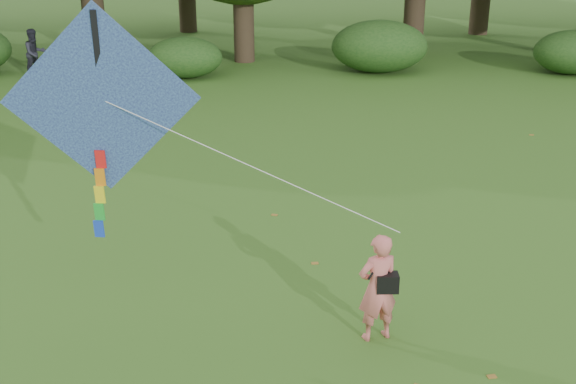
{
  "coord_description": "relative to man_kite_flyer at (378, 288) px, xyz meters",
  "views": [
    {
      "loc": [
        -0.92,
        -8.39,
        5.58
      ],
      "look_at": [
        -0.69,
        2.0,
        1.5
      ],
      "focal_mm": 45.0,
      "sensor_mm": 36.0,
      "label": 1
    }
  ],
  "objects": [
    {
      "name": "flying_kite",
      "position": [
        -3.66,
        0.74,
        2.41
      ],
      "size": [
        5.22,
        1.01,
        3.3
      ],
      "color": "#2867B1",
      "rests_on": "ground"
    },
    {
      "name": "ground",
      "position": [
        -0.49,
        -0.22,
        -0.79
      ],
      "size": [
        100.0,
        100.0,
        0.0
      ],
      "primitive_type": "plane",
      "color": "#265114",
      "rests_on": "ground"
    },
    {
      "name": "shrub_band",
      "position": [
        -1.21,
        17.38,
        0.07
      ],
      "size": [
        39.15,
        3.22,
        1.88
      ],
      "color": "#264919",
      "rests_on": "ground"
    },
    {
      "name": "man_kite_flyer",
      "position": [
        0.0,
        0.0,
        0.0
      ],
      "size": [
        0.67,
        0.54,
        1.58
      ],
      "primitive_type": "imported",
      "rotation": [
        0.0,
        0.0,
        3.46
      ],
      "color": "#D16962",
      "rests_on": "ground"
    },
    {
      "name": "fallen_leaves",
      "position": [
        0.85,
        0.7,
        -0.78
      ],
      "size": [
        8.06,
        12.65,
        0.01
      ],
      "color": "olive",
      "rests_on": "ground"
    },
    {
      "name": "crossbody_bag",
      "position": [
        0.12,
        -0.03,
        0.1
      ],
      "size": [
        0.43,
        0.2,
        0.67
      ],
      "color": "black",
      "rests_on": "ground"
    },
    {
      "name": "bystander_left",
      "position": [
        -9.78,
        17.03,
        0.06
      ],
      "size": [
        1.04,
        1.05,
        1.71
      ],
      "primitive_type": "imported",
      "rotation": [
        0.0,
        0.0,
        0.81
      ],
      "color": "#21212C",
      "rests_on": "ground"
    }
  ]
}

